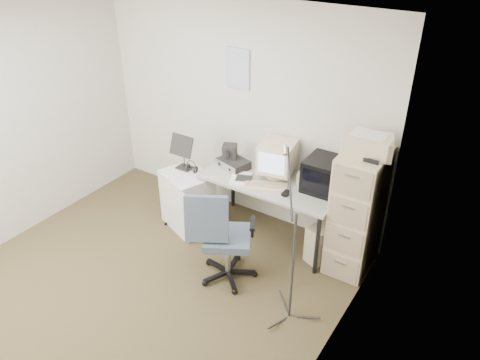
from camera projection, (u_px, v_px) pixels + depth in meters
The scene contains 22 objects.
floor at pixel (141, 290), 4.59m from camera, with size 3.60×3.60×0.01m, color #3F381C.
ceiling at pixel (103, 27), 3.33m from camera, with size 3.60×3.60×0.01m, color white.
wall_back at pixel (240, 112), 5.27m from camera, with size 3.60×0.02×2.50m, color beige.
wall_right at pixel (320, 252), 3.12m from camera, with size 0.02×3.60×2.50m, color beige.
wall_calendar at pixel (238, 68), 5.02m from camera, with size 0.30×0.02×0.44m, color white.
filing_cabinet at pixel (357, 212), 4.60m from camera, with size 0.40×0.60×1.30m, color beige.
printer at pixel (366, 145), 4.21m from camera, with size 0.46×0.31×0.18m, color beige.
desk at pixel (271, 209), 5.16m from camera, with size 1.50×0.70×0.73m, color #A1A097.
crt_monitor at pixel (277, 160), 4.96m from camera, with size 0.36×0.37×0.39m, color beige.
crt_tv at pixel (325, 175), 4.74m from camera, with size 0.37×0.40×0.34m, color black.
desk_speaker at pixel (300, 179), 4.87m from camera, with size 0.07×0.07×0.13m, color beige.
keyboard at pixel (265, 186), 4.84m from camera, with size 0.45×0.16×0.03m, color beige.
mouse at pixel (286, 193), 4.72m from camera, with size 0.06×0.11×0.03m, color black.
radio_receiver at pixel (234, 164), 5.20m from camera, with size 0.34×0.24×0.10m, color black.
radio_speaker at pixel (230, 151), 5.19m from camera, with size 0.15×0.14×0.15m, color black.
papers at pixel (241, 178), 4.99m from camera, with size 0.21×0.28×0.02m, color white.
pc_tower at pixel (326, 241), 4.91m from camera, with size 0.20×0.45×0.42m, color beige.
office_chair at pixel (227, 236), 4.51m from camera, with size 0.58×0.58×1.00m, color #38485C.
side_cart at pixel (188, 200), 5.37m from camera, with size 0.55×0.44×0.68m, color silver.
music_stand at pixel (184, 152), 5.21m from camera, with size 0.29×0.15×0.42m, color black.
headphones at pixel (192, 168), 5.23m from camera, with size 0.14×0.14×0.03m, color black.
mic_stand at pixel (294, 252), 3.92m from camera, with size 0.02×0.02×1.47m, color black.
Camera 1 is at (2.68, -2.35, 3.23)m, focal length 35.00 mm.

